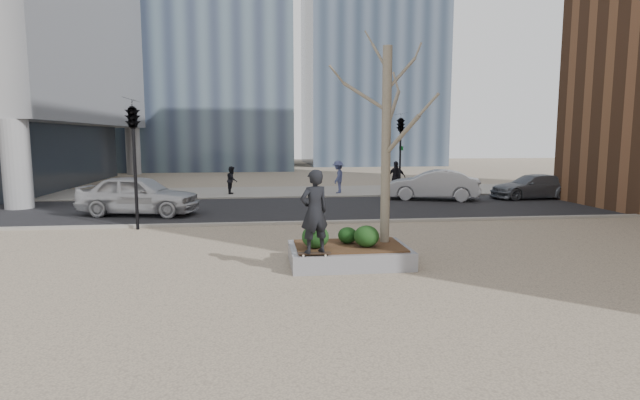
{
  "coord_description": "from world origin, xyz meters",
  "views": [
    {
      "loc": [
        -1.24,
        -12.25,
        3.22
      ],
      "look_at": [
        0.5,
        2.0,
        1.4
      ],
      "focal_mm": 28.0,
      "sensor_mm": 36.0,
      "label": 1
    }
  ],
  "objects": [
    {
      "name": "skateboarder",
      "position": [
        0.01,
        -0.88,
        1.5
      ],
      "size": [
        0.83,
        0.7,
        1.95
      ],
      "primitive_type": "imported",
      "rotation": [
        0.0,
        0.0,
        3.52
      ],
      "color": "black",
      "rests_on": "skateboard"
    },
    {
      "name": "planter",
      "position": [
        1.0,
        0.0,
        0.23
      ],
      "size": [
        3.0,
        2.0,
        0.45
      ],
      "primitive_type": "cube",
      "color": "gray",
      "rests_on": "ground"
    },
    {
      "name": "traffic_light_near",
      "position": [
        -5.5,
        5.6,
        2.25
      ],
      "size": [
        0.6,
        2.48,
        4.5
      ],
      "primitive_type": null,
      "color": "black",
      "rests_on": "ground"
    },
    {
      "name": "car_third",
      "position": [
        12.88,
        12.11,
        0.65
      ],
      "size": [
        4.39,
        1.93,
        1.25
      ],
      "primitive_type": "imported",
      "rotation": [
        0.0,
        0.0,
        4.75
      ],
      "color": "slate",
      "rests_on": "street"
    },
    {
      "name": "traffic_light_far",
      "position": [
        6.5,
        14.6,
        2.25
      ],
      "size": [
        0.6,
        2.48,
        4.5
      ],
      "primitive_type": null,
      "color": "black",
      "rests_on": "ground"
    },
    {
      "name": "skateboard",
      "position": [
        0.01,
        -0.88,
        0.49
      ],
      "size": [
        0.79,
        0.24,
        0.08
      ],
      "primitive_type": null,
      "rotation": [
        0.0,
        0.0,
        -0.05
      ],
      "color": "black",
      "rests_on": "planter"
    },
    {
      "name": "pedestrian_c",
      "position": [
        6.4,
        14.97,
        0.95
      ],
      "size": [
        1.1,
        0.49,
        1.85
      ],
      "primitive_type": "imported",
      "rotation": [
        0.0,
        0.0,
        3.17
      ],
      "color": "black",
      "rests_on": "far_sidewalk"
    },
    {
      "name": "car_silver",
      "position": [
        7.56,
        12.24,
        0.78
      ],
      "size": [
        4.9,
        3.04,
        1.53
      ],
      "primitive_type": "imported",
      "rotation": [
        0.0,
        0.0,
        4.38
      ],
      "color": "#93949A",
      "rests_on": "street"
    },
    {
      "name": "ground",
      "position": [
        0.0,
        0.0,
        0.0
      ],
      "size": [
        120.0,
        120.0,
        0.0
      ],
      "primitive_type": "plane",
      "color": "tan",
      "rests_on": "ground"
    },
    {
      "name": "shrub_middle",
      "position": [
        1.0,
        0.21,
        0.7
      ],
      "size": [
        0.5,
        0.5,
        0.42
      ],
      "primitive_type": "ellipsoid",
      "color": "black",
      "rests_on": "planter_mulch"
    },
    {
      "name": "shrub_right",
      "position": [
        1.39,
        -0.27,
        0.76
      ],
      "size": [
        0.63,
        0.63,
        0.54
      ],
      "primitive_type": "ellipsoid",
      "color": "#133C15",
      "rests_on": "planter_mulch"
    },
    {
      "name": "sycamore_tree",
      "position": [
        2.0,
        0.3,
        3.79
      ],
      "size": [
        2.8,
        2.8,
        6.6
      ],
      "primitive_type": null,
      "color": "gray",
      "rests_on": "planter_mulch"
    },
    {
      "name": "shrub_left",
      "position": [
        0.11,
        -0.25,
        0.78
      ],
      "size": [
        0.67,
        0.67,
        0.57
      ],
      "primitive_type": "ellipsoid",
      "color": "#113515",
      "rests_on": "planter_mulch"
    },
    {
      "name": "planter_mulch",
      "position": [
        1.0,
        0.0,
        0.47
      ],
      "size": [
        2.7,
        1.7,
        0.04
      ],
      "primitive_type": "cube",
      "color": "#382314",
      "rests_on": "planter"
    },
    {
      "name": "pedestrian_b",
      "position": [
        3.24,
        15.83,
        0.95
      ],
      "size": [
        1.08,
        1.37,
        1.85
      ],
      "primitive_type": "imported",
      "rotation": [
        0.0,
        0.0,
        4.33
      ],
      "color": "#3D446E",
      "rests_on": "far_sidewalk"
    },
    {
      "name": "far_sidewalk",
      "position": [
        0.0,
        17.0,
        0.01
      ],
      "size": [
        60.0,
        6.0,
        0.02
      ],
      "primitive_type": "cube",
      "color": "gray",
      "rests_on": "ground"
    },
    {
      "name": "police_car",
      "position": [
        -6.19,
        8.9,
        0.85
      ],
      "size": [
        5.17,
        2.96,
        1.66
      ],
      "primitive_type": "imported",
      "rotation": [
        0.0,
        0.0,
        1.35
      ],
      "color": "silver",
      "rests_on": "street"
    },
    {
      "name": "street",
      "position": [
        0.0,
        10.0,
        0.01
      ],
      "size": [
        60.0,
        8.0,
        0.02
      ],
      "primitive_type": "cube",
      "color": "black",
      "rests_on": "ground"
    },
    {
      "name": "pedestrian_a",
      "position": [
        -2.77,
        16.14,
        0.8
      ],
      "size": [
        0.61,
        0.77,
        1.55
      ],
      "primitive_type": "imported",
      "rotation": [
        0.0,
        0.0,
        1.54
      ],
      "color": "black",
      "rests_on": "far_sidewalk"
    }
  ]
}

